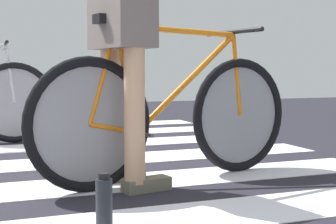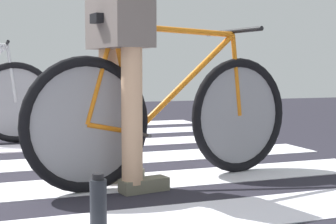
# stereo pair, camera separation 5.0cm
# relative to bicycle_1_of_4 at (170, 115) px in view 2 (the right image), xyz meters

# --- Properties ---
(bicycle_1_of_4) EXTENTS (1.71, 0.56, 0.93)m
(bicycle_1_of_4) POSITION_rel_bicycle_1_of_4_xyz_m (0.00, 0.00, 0.00)
(bicycle_1_of_4) COLOR black
(bicycle_1_of_4) RESTS_ON ground
(cyclist_1_of_4) EXTENTS (0.38, 0.45, 1.04)m
(cyclist_1_of_4) POSITION_rel_bicycle_1_of_4_xyz_m (-0.30, -0.06, 0.29)
(cyclist_1_of_4) COLOR tan
(cyclist_1_of_4) RESTS_ON ground
(water_bottle) EXTENTS (0.07, 0.07, 0.24)m
(water_bottle) POSITION_rel_bicycle_1_of_4_xyz_m (-0.58, -0.77, -0.27)
(water_bottle) COLOR #21252A
(water_bottle) RESTS_ON ground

